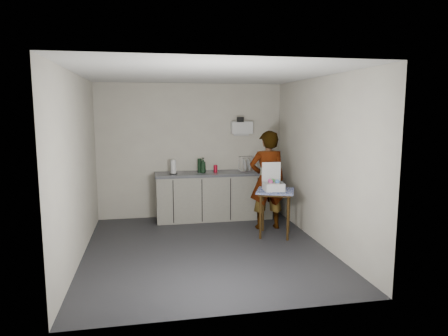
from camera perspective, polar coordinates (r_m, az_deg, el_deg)
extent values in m
plane|color=#27272C|center=(6.19, -2.54, -11.50)|extent=(4.00, 4.00, 0.00)
cube|color=beige|center=(7.84, -4.72, 2.45)|extent=(3.60, 0.02, 2.60)
cube|color=beige|center=(6.38, 13.50, 0.91)|extent=(0.02, 4.00, 2.60)
cube|color=beige|center=(5.89, -20.11, 0.04)|extent=(0.02, 4.00, 2.60)
cube|color=white|center=(5.84, -2.71, 13.20)|extent=(3.60, 4.00, 0.01)
cube|color=black|center=(7.84, -1.45, -6.91)|extent=(2.20, 0.52, 0.08)
cube|color=#A2A090|center=(7.74, -1.46, -4.12)|extent=(2.20, 0.58, 0.86)
cube|color=#4A4E54|center=(7.66, -1.47, -0.79)|extent=(2.24, 0.62, 0.05)
cube|color=black|center=(7.37, -7.25, -4.82)|extent=(0.02, 0.01, 0.80)
cube|color=black|center=(7.42, -3.16, -4.67)|extent=(0.02, 0.01, 0.80)
cube|color=black|center=(7.51, 0.94, -4.50)|extent=(0.01, 0.01, 0.80)
cube|color=black|center=(7.64, 4.85, -4.32)|extent=(0.02, 0.01, 0.80)
cube|color=white|center=(7.90, 2.56, 5.79)|extent=(0.42, 0.16, 0.24)
cube|color=white|center=(7.96, 2.47, 4.80)|extent=(0.30, 0.06, 0.04)
cube|color=black|center=(7.80, 2.35, 6.93)|extent=(0.14, 0.02, 0.10)
cylinder|color=#3D280E|center=(6.58, 5.23, -7.05)|extent=(0.04, 0.04, 0.72)
cylinder|color=#3D280E|center=(6.55, 9.11, -7.19)|extent=(0.04, 0.04, 0.72)
cylinder|color=#3D280E|center=(7.00, 5.60, -6.11)|extent=(0.04, 0.04, 0.72)
cylinder|color=#3D280E|center=(6.98, 9.23, -6.23)|extent=(0.04, 0.04, 0.72)
cube|color=#3D280E|center=(6.69, 7.35, -3.52)|extent=(0.69, 0.69, 0.04)
cube|color=navy|center=(6.68, 7.35, -3.26)|extent=(0.78, 0.78, 0.03)
imported|color=#B2A593|center=(7.07, 6.20, -1.72)|extent=(0.65, 0.44, 1.74)
imported|color=black|center=(7.58, -3.01, 0.40)|extent=(0.14, 0.14, 0.29)
cylinder|color=red|center=(7.63, -1.22, -0.10)|extent=(0.07, 0.07, 0.14)
cylinder|color=black|center=(7.62, -3.50, 0.36)|extent=(0.08, 0.08, 0.27)
cylinder|color=black|center=(7.51, -7.23, -0.80)|extent=(0.15, 0.15, 0.01)
cylinder|color=white|center=(7.49, -7.25, 0.21)|extent=(0.10, 0.10, 0.25)
cube|color=white|center=(7.84, 3.65, -0.34)|extent=(0.40, 0.30, 0.02)
cylinder|color=white|center=(7.65, 2.59, 0.52)|extent=(0.01, 0.01, 0.26)
cylinder|color=white|center=(7.74, 5.21, 0.59)|extent=(0.01, 0.01, 0.26)
cylinder|color=white|center=(7.90, 2.15, 0.77)|extent=(0.01, 0.01, 0.26)
cylinder|color=white|center=(7.99, 4.69, 0.84)|extent=(0.01, 0.01, 0.26)
cylinder|color=white|center=(7.79, 2.94, 0.52)|extent=(0.05, 0.22, 0.22)
cylinder|color=white|center=(7.81, 3.52, 0.53)|extent=(0.05, 0.22, 0.22)
cylinder|color=white|center=(7.83, 4.09, 0.55)|extent=(0.05, 0.22, 0.22)
cube|color=white|center=(6.65, 7.07, -3.14)|extent=(0.34, 0.34, 0.01)
cube|color=white|center=(6.49, 7.42, -2.84)|extent=(0.32, 0.03, 0.12)
cube|color=white|center=(6.78, 6.76, -2.34)|extent=(0.32, 0.03, 0.12)
cube|color=white|center=(6.60, 5.78, -2.62)|extent=(0.03, 0.32, 0.12)
cube|color=white|center=(6.68, 8.37, -2.55)|extent=(0.03, 0.32, 0.12)
cube|color=white|center=(6.76, 6.77, -0.51)|extent=(0.32, 0.03, 0.32)
cylinder|color=silver|center=(6.64, 7.08, -2.59)|extent=(0.21, 0.21, 0.12)
sphere|color=#EE57AB|center=(6.57, 6.72, -1.98)|extent=(0.07, 0.07, 0.07)
sphere|color=#5C9DFA|center=(6.60, 7.63, -1.96)|extent=(0.07, 0.07, 0.07)
sphere|color=#4FC257|center=(6.67, 6.98, -1.83)|extent=(0.07, 0.07, 0.07)
sphere|color=#EE57AB|center=(6.66, 6.59, -1.85)|extent=(0.07, 0.07, 0.07)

